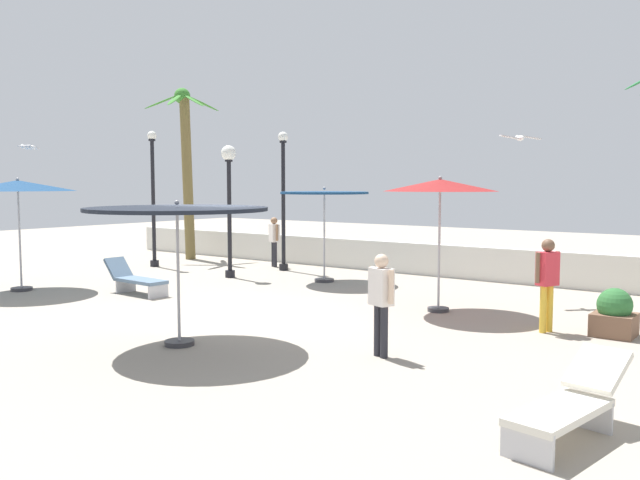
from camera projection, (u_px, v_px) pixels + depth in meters
name	position (u px, v px, depth m)	size (l,w,h in m)	color
ground_plane	(232.00, 322.00, 12.74)	(56.00, 56.00, 0.00)	#9E9384
boundary_wall	(429.00, 260.00, 19.23)	(25.20, 0.30, 0.92)	silver
patio_umbrella_0	(324.00, 199.00, 17.82)	(2.39, 2.39, 2.59)	#333338
patio_umbrella_1	(440.00, 187.00, 13.60)	(2.36, 2.36, 2.83)	#333338
patio_umbrella_2	(177.00, 215.00, 10.75)	(2.96, 2.96, 2.41)	#333338
patio_umbrella_3	(18.00, 187.00, 16.28)	(2.77, 2.77, 2.82)	#333338
palm_tree_0	(186.00, 157.00, 23.17)	(2.38, 2.45, 6.02)	brown
lamp_post_1	(153.00, 195.00, 21.10)	(0.29, 0.29, 4.34)	black
lamp_post_2	(283.00, 195.00, 20.17)	(0.31, 0.31, 4.25)	black
lamp_post_3	(229.00, 188.00, 18.62)	(0.43, 0.43, 3.75)	black
lounge_chair_0	(135.00, 278.00, 15.96)	(1.91, 0.64, 0.84)	#B7B7BC
lounge_chair_1	(570.00, 402.00, 6.88)	(0.86, 1.93, 0.83)	#B7B7BC
guest_0	(274.00, 237.00, 21.13)	(0.51, 0.38, 1.60)	#26262D
guest_1	(381.00, 295.00, 10.12)	(0.53, 0.35, 1.60)	#26262D
guest_2	(547.00, 276.00, 11.80)	(0.37, 0.51, 1.69)	gold
seagull_0	(28.00, 147.00, 17.10)	(0.70, 0.88, 0.14)	white
seagull_1	(520.00, 138.00, 14.92)	(0.80, 0.74, 0.14)	white
planter	(614.00, 314.00, 11.57)	(0.70, 0.70, 0.85)	brown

